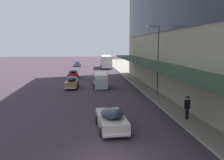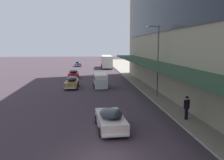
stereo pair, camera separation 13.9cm
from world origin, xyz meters
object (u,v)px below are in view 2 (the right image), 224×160
(sedan_oncoming_front, at_px, (73,74))
(sedan_trailing_mid, at_px, (111,119))
(sedan_second_near, at_px, (78,64))
(vw_van, at_px, (100,80))
(street_lamp, at_px, (157,56))
(sedan_lead_mid, at_px, (72,82))
(transit_bus_kerbside_front, at_px, (107,61))
(pedestrian_at_kerb, at_px, (187,107))

(sedan_oncoming_front, bearing_deg, sedan_trailing_mid, -81.54)
(sedan_second_near, distance_m, vw_van, 36.61)
(sedan_second_near, bearing_deg, street_lamp, -76.53)
(sedan_lead_mid, bearing_deg, vw_van, -2.80)
(sedan_oncoming_front, distance_m, vw_van, 11.35)
(vw_van, bearing_deg, transit_bus_kerbside_front, 83.98)
(sedan_lead_mid, xyz_separation_m, sedan_trailing_mid, (3.85, -17.99, -0.03))
(sedan_second_near, bearing_deg, vw_van, -82.94)
(sedan_trailing_mid, relative_size, vw_van, 1.06)
(sedan_second_near, height_order, vw_van, vw_van)
(pedestrian_at_kerb, relative_size, street_lamp, 0.23)
(transit_bus_kerbside_front, xyz_separation_m, vw_van, (-3.20, -30.30, -0.76))
(sedan_trailing_mid, distance_m, street_lamp, 12.63)
(pedestrian_at_kerb, bearing_deg, sedan_trailing_mid, -167.69)
(sedan_oncoming_front, relative_size, street_lamp, 0.55)
(sedan_second_near, relative_size, pedestrian_at_kerb, 2.42)
(vw_van, bearing_deg, sedan_oncoming_front, 112.44)
(sedan_oncoming_front, relative_size, sedan_trailing_mid, 0.90)
(sedan_lead_mid, height_order, sedan_oncoming_front, sedan_lead_mid)
(street_lamp, bearing_deg, sedan_oncoming_front, 119.88)
(sedan_lead_mid, distance_m, pedestrian_at_kerb, 19.42)
(pedestrian_at_kerb, bearing_deg, street_lamp, 90.04)
(sedan_oncoming_front, xyz_separation_m, sedan_trailing_mid, (4.21, -28.28, -0.01))
(sedan_second_near, xyz_separation_m, sedan_trailing_mid, (4.38, -54.13, 0.03))
(sedan_lead_mid, distance_m, sedan_second_near, 36.14)
(sedan_second_near, relative_size, sedan_trailing_mid, 0.92)
(transit_bus_kerbside_front, xyz_separation_m, sedan_oncoming_front, (-7.53, -19.82, -1.10))
(sedan_oncoming_front, bearing_deg, vw_van, -67.56)
(sedan_lead_mid, relative_size, sedan_second_near, 1.13)
(sedan_second_near, xyz_separation_m, vw_van, (4.50, -36.33, 0.37))
(vw_van, bearing_deg, sedan_trailing_mid, -90.39)
(sedan_oncoming_front, height_order, sedan_trailing_mid, sedan_oncoming_front)
(sedan_second_near, relative_size, vw_van, 0.98)
(sedan_lead_mid, bearing_deg, sedan_second_near, 90.84)
(sedan_trailing_mid, relative_size, pedestrian_at_kerb, 2.63)
(sedan_second_near, relative_size, sedan_oncoming_front, 1.02)
(sedan_oncoming_front, xyz_separation_m, vw_van, (4.33, -10.48, 0.34))
(street_lamp, bearing_deg, pedestrian_at_kerb, -89.96)
(vw_van, xyz_separation_m, street_lamp, (6.00, -7.49, 3.63))
(transit_bus_kerbside_front, bearing_deg, sedan_trailing_mid, -93.95)
(sedan_trailing_mid, xyz_separation_m, street_lamp, (6.12, 10.31, 3.98))
(transit_bus_kerbside_front, distance_m, sedan_oncoming_front, 21.23)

